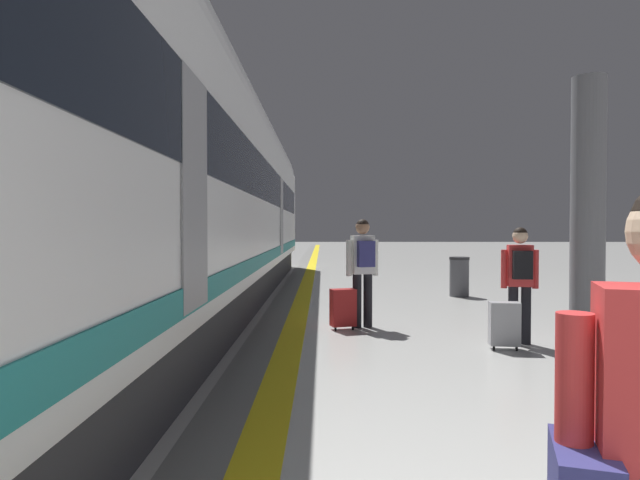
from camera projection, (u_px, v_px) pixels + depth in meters
name	position (u px, v px, depth m)	size (l,w,h in m)	color
safety_line_strip	(297.00, 317.00, 9.86)	(0.36, 80.00, 0.01)	yellow
tactile_edge_band	(279.00, 317.00, 9.86)	(0.62, 80.00, 0.01)	slate
high_speed_train	(170.00, 173.00, 9.27)	(2.94, 29.35, 4.97)	#38383D
passenger_near	(520.00, 275.00, 7.56)	(0.50, 0.33, 1.60)	black
suitcase_near	(504.00, 324.00, 7.25)	(0.40, 0.27, 0.62)	#9E9EA3
passenger_mid	(363.00, 263.00, 8.82)	(0.52, 0.40, 1.73)	black
suitcase_mid	(343.00, 308.00, 8.65)	(0.43, 0.32, 0.64)	#A51E1E
platform_pillar	(588.00, 218.00, 7.40)	(0.56, 0.56, 3.60)	slate
waste_bin	(459.00, 277.00, 12.81)	(0.46, 0.46, 0.91)	#4C4C51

